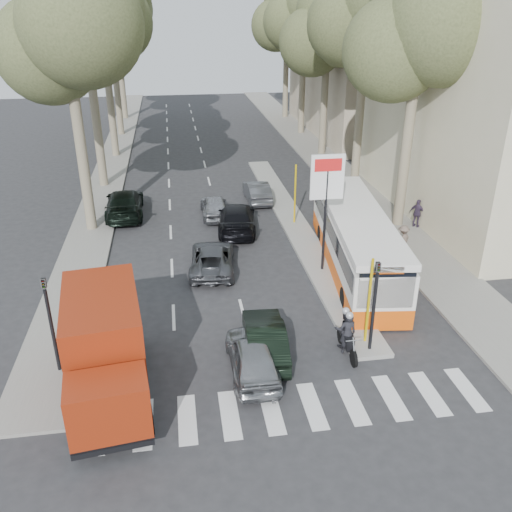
{
  "coord_description": "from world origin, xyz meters",
  "views": [
    {
      "loc": [
        -3.3,
        -16.92,
        11.47
      ],
      "look_at": [
        -0.06,
        3.83,
        1.6
      ],
      "focal_mm": 38.0,
      "sensor_mm": 36.0,
      "label": 1
    }
  ],
  "objects_px": {
    "city_bus": "(356,239)",
    "motorcycle": "(346,332)",
    "dark_hatchback": "(265,338)",
    "red_truck": "(105,348)",
    "silver_hatchback": "(252,356)"
  },
  "relations": [
    {
      "from": "motorcycle",
      "to": "city_bus",
      "type": "bearing_deg",
      "value": 68.27
    },
    {
      "from": "dark_hatchback",
      "to": "red_truck",
      "type": "bearing_deg",
      "value": 17.38
    },
    {
      "from": "silver_hatchback",
      "to": "motorcycle",
      "type": "height_order",
      "value": "motorcycle"
    },
    {
      "from": "dark_hatchback",
      "to": "red_truck",
      "type": "distance_m",
      "value": 5.55
    },
    {
      "from": "dark_hatchback",
      "to": "motorcycle",
      "type": "xyz_separation_m",
      "value": [
        2.9,
        -0.28,
        0.14
      ]
    },
    {
      "from": "silver_hatchback",
      "to": "city_bus",
      "type": "xyz_separation_m",
      "value": [
        5.9,
        7.06,
        0.87
      ]
    },
    {
      "from": "silver_hatchback",
      "to": "city_bus",
      "type": "relative_size",
      "value": 0.34
    },
    {
      "from": "city_bus",
      "to": "motorcycle",
      "type": "xyz_separation_m",
      "value": [
        -2.4,
        -6.34,
        -0.73
      ]
    },
    {
      "from": "silver_hatchback",
      "to": "city_bus",
      "type": "bearing_deg",
      "value": -130.26
    },
    {
      "from": "red_truck",
      "to": "motorcycle",
      "type": "relative_size",
      "value": 3.04
    },
    {
      "from": "city_bus",
      "to": "silver_hatchback",
      "type": "bearing_deg",
      "value": -122.99
    },
    {
      "from": "dark_hatchback",
      "to": "motorcycle",
      "type": "distance_m",
      "value": 2.91
    },
    {
      "from": "silver_hatchback",
      "to": "red_truck",
      "type": "xyz_separation_m",
      "value": [
        -4.69,
        -0.3,
        1.04
      ]
    },
    {
      "from": "silver_hatchback",
      "to": "city_bus",
      "type": "distance_m",
      "value": 9.24
    },
    {
      "from": "dark_hatchback",
      "to": "city_bus",
      "type": "height_order",
      "value": "city_bus"
    }
  ]
}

